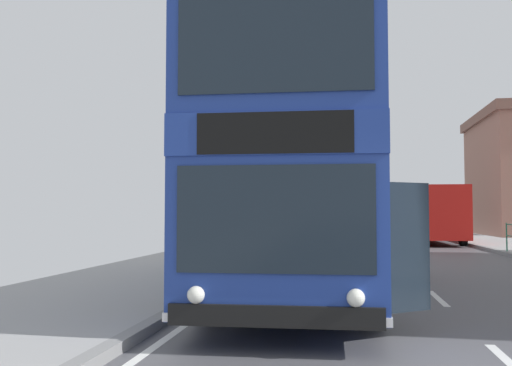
{
  "coord_description": "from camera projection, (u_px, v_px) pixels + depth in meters",
  "views": [
    {
      "loc": [
        -1.72,
        -3.65,
        1.58
      ],
      "look_at": [
        -3.34,
        6.83,
        2.15
      ],
      "focal_mm": 39.78,
      "sensor_mm": 36.0,
      "label": 1
    }
  ],
  "objects": [
    {
      "name": "background_bus_far_lane",
      "position": [
        425.0,
        213.0,
        31.35
      ],
      "size": [
        2.9,
        10.92,
        2.92
      ],
      "color": "red",
      "rests_on": "ground"
    },
    {
      "name": "double_decker_bus_main",
      "position": [
        299.0,
        174.0,
        11.31
      ],
      "size": [
        3.41,
        10.3,
        4.53
      ],
      "color": "navy",
      "rests_on": "ground"
    }
  ]
}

